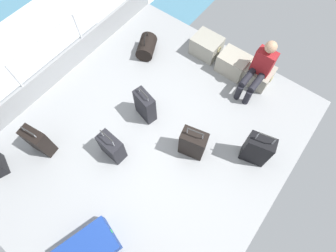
% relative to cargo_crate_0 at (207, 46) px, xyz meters
% --- Properties ---
extents(ground_plane, '(4.40, 5.20, 0.06)m').
position_rel_cargo_crate_0_xyz_m(ground_plane, '(0.30, -2.18, -0.22)').
color(ground_plane, '#939699').
extents(gunwale_port, '(0.06, 5.20, 0.45)m').
position_rel_cargo_crate_0_xyz_m(gunwale_port, '(-1.87, -2.18, 0.03)').
color(gunwale_port, '#939699').
rests_on(gunwale_port, ground_plane).
extents(railing_port, '(0.04, 4.20, 1.02)m').
position_rel_cargo_crate_0_xyz_m(railing_port, '(-1.87, -2.18, 0.59)').
color(railing_port, silver).
rests_on(railing_port, ground_plane).
extents(sea_wake, '(12.00, 12.00, 0.01)m').
position_rel_cargo_crate_0_xyz_m(sea_wake, '(-3.30, -2.18, -0.53)').
color(sea_wake, teal).
rests_on(sea_wake, ground_plane).
extents(cargo_crate_0, '(0.57, 0.45, 0.38)m').
position_rel_cargo_crate_0_xyz_m(cargo_crate_0, '(0.00, 0.00, 0.00)').
color(cargo_crate_0, gray).
rests_on(cargo_crate_0, ground_plane).
extents(cargo_crate_1, '(0.57, 0.42, 0.40)m').
position_rel_cargo_crate_0_xyz_m(cargo_crate_1, '(0.65, -0.07, 0.01)').
color(cargo_crate_1, '#9E9989').
rests_on(cargo_crate_1, ground_plane).
extents(cargo_crate_2, '(0.52, 0.44, 0.34)m').
position_rel_cargo_crate_0_xyz_m(cargo_crate_2, '(1.15, 0.01, -0.02)').
color(cargo_crate_2, '#9E9989').
rests_on(cargo_crate_2, ground_plane).
extents(passenger_seated, '(0.34, 0.66, 1.04)m').
position_rel_cargo_crate_0_xyz_m(passenger_seated, '(1.15, -0.17, 0.34)').
color(passenger_seated, maroon).
rests_on(passenger_seated, ground_plane).
extents(suitcase_0, '(0.45, 0.33, 0.75)m').
position_rel_cargo_crate_0_xyz_m(suitcase_0, '(1.00, -1.92, 0.11)').
color(suitcase_0, black).
rests_on(suitcase_0, ground_plane).
extents(suitcase_1, '(0.44, 0.32, 0.83)m').
position_rel_cargo_crate_0_xyz_m(suitcase_1, '(1.86, -1.41, 0.14)').
color(suitcase_1, black).
rests_on(suitcase_1, ground_plane).
extents(suitcase_2, '(0.70, 0.90, 0.27)m').
position_rel_cargo_crate_0_xyz_m(suitcase_2, '(0.73, -4.04, -0.06)').
color(suitcase_2, navy).
rests_on(suitcase_2, ground_plane).
extents(suitcase_3, '(0.42, 0.25, 0.67)m').
position_rel_cargo_crate_0_xyz_m(suitcase_3, '(-0.98, -3.37, 0.09)').
color(suitcase_3, black).
rests_on(suitcase_3, ground_plane).
extents(suitcase_5, '(0.42, 0.28, 0.71)m').
position_rel_cargo_crate_0_xyz_m(suitcase_5, '(-0.03, -1.85, 0.11)').
color(suitcase_5, black).
rests_on(suitcase_5, ground_plane).
extents(suitcase_7, '(0.42, 0.25, 0.69)m').
position_rel_cargo_crate_0_xyz_m(suitcase_7, '(0.01, -2.73, 0.06)').
color(suitcase_7, black).
rests_on(suitcase_7, ground_plane).
extents(duffel_bag, '(0.51, 0.59, 0.48)m').
position_rel_cargo_crate_0_xyz_m(duffel_bag, '(-0.94, -0.72, -0.02)').
color(duffel_bag, black).
rests_on(duffel_bag, ground_plane).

